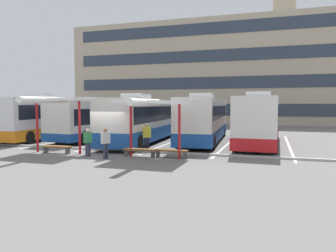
{
  "coord_description": "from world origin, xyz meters",
  "views": [
    {
      "loc": [
        9.46,
        -17.44,
        2.96
      ],
      "look_at": [
        2.97,
        2.87,
        1.51
      ],
      "focal_mm": 34.74,
      "sensor_mm": 36.0,
      "label": 1
    }
  ],
  "objects_px": {
    "coach_bus_4": "(260,120)",
    "waiting_passenger_2": "(147,135)",
    "waiting_passenger_0": "(106,141)",
    "bench_1": "(140,151)",
    "coach_bus_2": "(143,120)",
    "waiting_passenger_1": "(88,141)",
    "waiting_shelter_0": "(55,101)",
    "bench_0": "(57,148)",
    "coach_bus_0": "(49,118)",
    "bench_2": "(171,152)",
    "coach_bus_3": "(204,120)",
    "waiting_shelter_1": "(153,103)",
    "coach_bus_1": "(100,120)"
  },
  "relations": [
    {
      "from": "waiting_shelter_0",
      "to": "bench_2",
      "type": "xyz_separation_m",
      "value": [
        7.03,
        0.64,
        -2.77
      ]
    },
    {
      "from": "bench_1",
      "to": "waiting_passenger_1",
      "type": "height_order",
      "value": "waiting_passenger_1"
    },
    {
      "from": "waiting_passenger_2",
      "to": "bench_0",
      "type": "bearing_deg",
      "value": -152.72
    },
    {
      "from": "bench_1",
      "to": "waiting_passenger_2",
      "type": "distance_m",
      "value": 2.27
    },
    {
      "from": "bench_0",
      "to": "coach_bus_3",
      "type": "bearing_deg",
      "value": 49.83
    },
    {
      "from": "coach_bus_1",
      "to": "waiting_shelter_0",
      "type": "bearing_deg",
      "value": -78.97
    },
    {
      "from": "coach_bus_0",
      "to": "bench_2",
      "type": "xyz_separation_m",
      "value": [
        13.01,
        -6.53,
        -1.42
      ]
    },
    {
      "from": "bench_1",
      "to": "waiting_passenger_0",
      "type": "xyz_separation_m",
      "value": [
        -1.51,
        -1.12,
        0.62
      ]
    },
    {
      "from": "waiting_shelter_0",
      "to": "bench_1",
      "type": "relative_size",
      "value": 2.27
    },
    {
      "from": "waiting_shelter_0",
      "to": "bench_1",
      "type": "xyz_separation_m",
      "value": [
        5.23,
        0.44,
        -2.77
      ]
    },
    {
      "from": "waiting_passenger_1",
      "to": "bench_1",
      "type": "bearing_deg",
      "value": 15.84
    },
    {
      "from": "coach_bus_2",
      "to": "waiting_shelter_1",
      "type": "distance_m",
      "value": 7.61
    },
    {
      "from": "waiting_shelter_0",
      "to": "waiting_passenger_0",
      "type": "xyz_separation_m",
      "value": [
        3.71,
        -0.67,
        -2.16
      ]
    },
    {
      "from": "bench_2",
      "to": "waiting_passenger_1",
      "type": "bearing_deg",
      "value": -167.88
    },
    {
      "from": "waiting_passenger_2",
      "to": "waiting_passenger_0",
      "type": "bearing_deg",
      "value": -108.95
    },
    {
      "from": "bench_2",
      "to": "coach_bus_2",
      "type": "bearing_deg",
      "value": 123.58
    },
    {
      "from": "coach_bus_0",
      "to": "waiting_passenger_0",
      "type": "xyz_separation_m",
      "value": [
        9.69,
        -7.84,
        -0.8
      ]
    },
    {
      "from": "coach_bus_2",
      "to": "coach_bus_4",
      "type": "relative_size",
      "value": 0.99
    },
    {
      "from": "bench_1",
      "to": "waiting_passenger_1",
      "type": "bearing_deg",
      "value": -164.16
    },
    {
      "from": "coach_bus_4",
      "to": "waiting_shelter_0",
      "type": "bearing_deg",
      "value": -143.64
    },
    {
      "from": "coach_bus_4",
      "to": "waiting_shelter_1",
      "type": "height_order",
      "value": "coach_bus_4"
    },
    {
      "from": "coach_bus_3",
      "to": "waiting_passenger_2",
      "type": "bearing_deg",
      "value": -111.73
    },
    {
      "from": "waiting_shelter_1",
      "to": "waiting_passenger_2",
      "type": "bearing_deg",
      "value": 118.4
    },
    {
      "from": "coach_bus_0",
      "to": "waiting_shelter_0",
      "type": "bearing_deg",
      "value": -50.16
    },
    {
      "from": "coach_bus_2",
      "to": "coach_bus_4",
      "type": "bearing_deg",
      "value": 9.82
    },
    {
      "from": "coach_bus_3",
      "to": "coach_bus_4",
      "type": "xyz_separation_m",
      "value": [
        4.15,
        -0.29,
        0.05
      ]
    },
    {
      "from": "coach_bus_1",
      "to": "waiting_passenger_1",
      "type": "xyz_separation_m",
      "value": [
        3.98,
        -8.39,
        -0.74
      ]
    },
    {
      "from": "waiting_shelter_0",
      "to": "bench_0",
      "type": "xyz_separation_m",
      "value": [
        -0.0,
        0.08,
        -2.78
      ]
    },
    {
      "from": "coach_bus_2",
      "to": "waiting_shelter_1",
      "type": "height_order",
      "value": "coach_bus_2"
    },
    {
      "from": "bench_0",
      "to": "waiting_passenger_2",
      "type": "xyz_separation_m",
      "value": [
        4.83,
        2.49,
        0.68
      ]
    },
    {
      "from": "coach_bus_3",
      "to": "coach_bus_4",
      "type": "bearing_deg",
      "value": -3.95
    },
    {
      "from": "coach_bus_2",
      "to": "waiting_passenger_0",
      "type": "relative_size",
      "value": 7.38
    },
    {
      "from": "coach_bus_1",
      "to": "coach_bus_0",
      "type": "bearing_deg",
      "value": -168.81
    },
    {
      "from": "coach_bus_1",
      "to": "coach_bus_2",
      "type": "bearing_deg",
      "value": -14.16
    },
    {
      "from": "coach_bus_2",
      "to": "waiting_passenger_2",
      "type": "xyz_separation_m",
      "value": [
        1.98,
        -4.35,
        -0.68
      ]
    },
    {
      "from": "waiting_passenger_1",
      "to": "waiting_passenger_0",
      "type": "bearing_deg",
      "value": -13.89
    },
    {
      "from": "bench_0",
      "to": "bench_2",
      "type": "height_order",
      "value": "same"
    },
    {
      "from": "coach_bus_0",
      "to": "coach_bus_1",
      "type": "distance_m",
      "value": 4.5
    },
    {
      "from": "waiting_passenger_1",
      "to": "waiting_shelter_0",
      "type": "bearing_deg",
      "value": 171.69
    },
    {
      "from": "coach_bus_1",
      "to": "coach_bus_4",
      "type": "distance_m",
      "value": 12.99
    },
    {
      "from": "waiting_passenger_0",
      "to": "waiting_passenger_2",
      "type": "xyz_separation_m",
      "value": [
        1.12,
        3.25,
        0.06
      ]
    },
    {
      "from": "coach_bus_2",
      "to": "waiting_passenger_2",
      "type": "relative_size",
      "value": 7.02
    },
    {
      "from": "waiting_shelter_0",
      "to": "waiting_shelter_1",
      "type": "distance_m",
      "value": 6.13
    },
    {
      "from": "coach_bus_4",
      "to": "bench_0",
      "type": "relative_size",
      "value": 6.76
    },
    {
      "from": "bench_1",
      "to": "waiting_passenger_2",
      "type": "xyz_separation_m",
      "value": [
        -0.4,
        2.13,
        0.68
      ]
    },
    {
      "from": "coach_bus_4",
      "to": "waiting_passenger_2",
      "type": "xyz_separation_m",
      "value": [
        -6.59,
        -5.83,
        -0.75
      ]
    },
    {
      "from": "coach_bus_1",
      "to": "waiting_passenger_0",
      "type": "bearing_deg",
      "value": -58.78
    },
    {
      "from": "coach_bus_1",
      "to": "waiting_passenger_1",
      "type": "relative_size",
      "value": 6.93
    },
    {
      "from": "coach_bus_0",
      "to": "waiting_passenger_0",
      "type": "height_order",
      "value": "coach_bus_0"
    },
    {
      "from": "coach_bus_2",
      "to": "coach_bus_3",
      "type": "distance_m",
      "value": 4.76
    }
  ]
}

